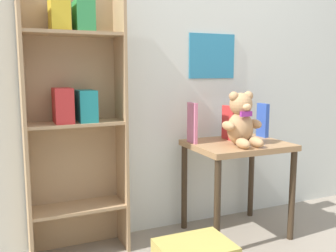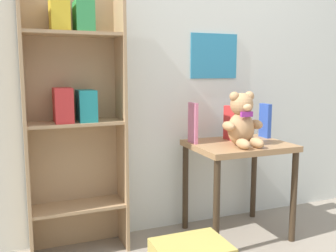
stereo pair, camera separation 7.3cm
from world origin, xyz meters
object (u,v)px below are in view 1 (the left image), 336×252
at_px(display_table, 237,157).
at_px(book_standing_pink, 192,123).
at_px(bookshelf_side, 73,108).
at_px(teddy_bear, 242,121).
at_px(book_standing_blue, 263,120).
at_px(book_standing_red, 229,123).

relative_size(display_table, book_standing_pink, 2.40).
bearing_deg(bookshelf_side, teddy_bear, -15.46).
xyz_separation_m(bookshelf_side, book_standing_blue, (1.29, -0.08, -0.13)).
bearing_deg(book_standing_pink, bookshelf_side, 173.77).
distance_m(display_table, book_standing_pink, 0.37).
xyz_separation_m(display_table, book_standing_blue, (0.28, 0.11, 0.21)).
xyz_separation_m(book_standing_red, book_standing_blue, (0.28, -0.00, 0.00)).
bearing_deg(book_standing_red, book_standing_blue, -1.39).
bearing_deg(teddy_bear, bookshelf_side, 164.54).
xyz_separation_m(bookshelf_side, display_table, (1.01, -0.19, -0.35)).
relative_size(book_standing_pink, book_standing_blue, 1.11).
distance_m(bookshelf_side, teddy_bear, 1.02).
relative_size(bookshelf_side, book_standing_red, 6.88).
bearing_deg(book_standing_pink, display_table, -20.91).
relative_size(bookshelf_side, book_standing_pink, 6.04).
bearing_deg(teddy_bear, book_standing_pink, 142.10).
distance_m(book_standing_pink, book_standing_red, 0.28).
height_order(bookshelf_side, book_standing_blue, bookshelf_side).
bearing_deg(bookshelf_side, book_standing_red, -4.41).
bearing_deg(teddy_bear, book_standing_red, 80.11).
height_order(teddy_bear, book_standing_blue, teddy_bear).
xyz_separation_m(display_table, book_standing_red, (-0.00, 0.11, 0.21)).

